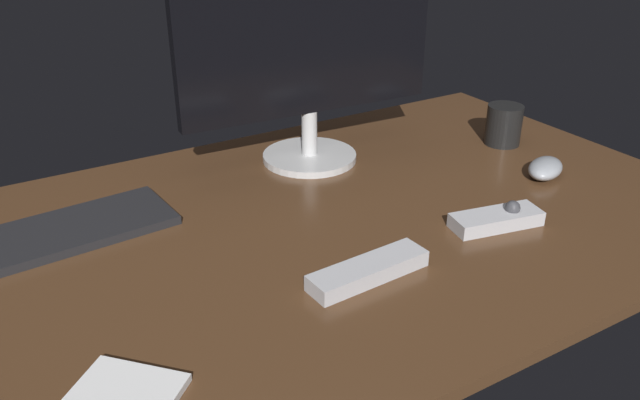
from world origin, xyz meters
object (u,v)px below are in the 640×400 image
(keyboard, at_px, (44,238))
(computer_mouse, at_px, (545,168))
(monitor, at_px, (309,45))
(media_remote, at_px, (497,219))
(coffee_mug, at_px, (504,125))
(tv_remote, at_px, (368,271))

(keyboard, height_order, computer_mouse, computer_mouse)
(keyboard, bearing_deg, computer_mouse, -19.37)
(monitor, distance_m, media_remote, 0.47)
(media_remote, distance_m, coffee_mug, 0.38)
(media_remote, bearing_deg, monitor, 118.71)
(monitor, relative_size, tv_remote, 2.78)
(monitor, bearing_deg, coffee_mug, -15.88)
(monitor, bearing_deg, media_remote, -69.78)
(keyboard, relative_size, media_remote, 2.52)
(keyboard, relative_size, coffee_mug, 4.75)
(monitor, distance_m, tv_remote, 0.49)
(tv_remote, xyz_separation_m, coffee_mug, (0.54, 0.28, 0.03))
(keyboard, bearing_deg, tv_remote, -46.94)
(monitor, height_order, tv_remote, monitor)
(monitor, bearing_deg, keyboard, -169.50)
(media_remote, bearing_deg, tv_remote, -164.68)
(monitor, xyz_separation_m, keyboard, (-0.52, -0.07, -0.22))
(computer_mouse, height_order, coffee_mug, coffee_mug)
(keyboard, bearing_deg, monitor, 3.20)
(keyboard, height_order, tv_remote, tv_remote)
(computer_mouse, xyz_separation_m, media_remote, (-0.22, -0.10, -0.00))
(computer_mouse, bearing_deg, keyboard, 137.84)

